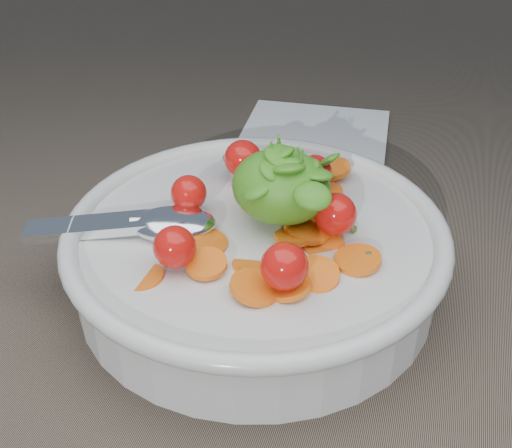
# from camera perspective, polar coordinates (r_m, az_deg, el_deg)

# --- Properties ---
(ground) EXTENTS (6.00, 6.00, 0.00)m
(ground) POSITION_cam_1_polar(r_m,az_deg,el_deg) (0.52, -2.78, -4.49)
(ground) COLOR brown
(ground) RESTS_ON ground
(bowl) EXTENTS (0.31, 0.29, 0.12)m
(bowl) POSITION_cam_1_polar(r_m,az_deg,el_deg) (0.49, 0.03, -2.24)
(bowl) COLOR silver
(bowl) RESTS_ON ground
(napkin) EXTENTS (0.17, 0.15, 0.01)m
(napkin) POSITION_cam_1_polar(r_m,az_deg,el_deg) (0.74, 5.27, 8.11)
(napkin) COLOR white
(napkin) RESTS_ON ground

